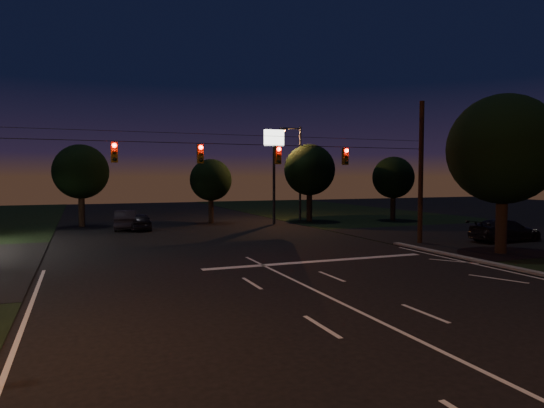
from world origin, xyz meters
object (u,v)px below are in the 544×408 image
utility_pole_right (420,243)px  car_oncoming_b (126,220)px  car_oncoming_a (140,222)px  car_cross (505,230)px  tree_right_near (501,151)px

utility_pole_right → car_oncoming_b: bearing=137.3°
car_oncoming_a → car_oncoming_b: bearing=-40.5°
car_cross → utility_pole_right: bearing=74.3°
car_oncoming_b → car_cross: (22.40, -16.85, -0.04)m
tree_right_near → car_oncoming_a: 26.38m
tree_right_near → car_cross: 7.29m
tree_right_near → car_cross: size_ratio=1.72×
utility_pole_right → car_oncoming_a: size_ratio=2.25×
car_oncoming_b → car_cross: car_oncoming_b is taller
car_oncoming_b → car_cross: size_ratio=0.93×
car_oncoming_b → tree_right_near: bearing=138.3°
car_oncoming_a → car_cross: car_cross is taller
utility_pole_right → tree_right_near: (1.53, -4.83, 5.68)m
utility_pole_right → tree_right_near: size_ratio=1.03×
car_oncoming_a → car_oncoming_b: (-1.01, 0.92, 0.10)m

